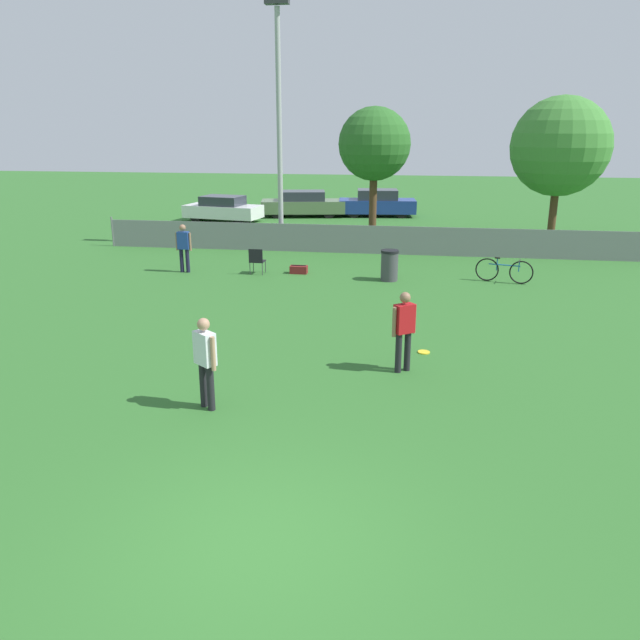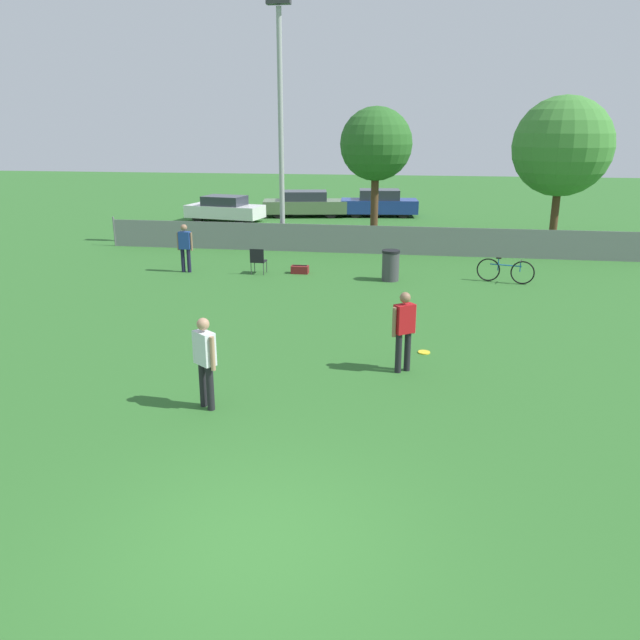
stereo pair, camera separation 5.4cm
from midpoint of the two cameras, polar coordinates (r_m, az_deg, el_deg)
The scene contains 16 objects.
ground_plane at distance 7.90m, azimuth -5.46°, elevation -19.74°, with size 120.00×120.00×0.00m, color #2D6628.
fence_backline at distance 24.51m, azimuth 5.02°, elevation 7.32°, with size 21.61×0.07×1.21m.
light_pole at distance 25.27m, azimuth -3.57°, elevation 18.77°, with size 0.90×0.36×9.32m.
tree_near_pole at distance 26.57m, azimuth 5.20°, elevation 15.68°, with size 2.97×2.97×5.57m.
tree_far_right at distance 28.18m, azimuth 21.32°, elevation 14.54°, with size 4.02×4.02×6.00m.
player_receiver_white at distance 10.93m, azimuth -10.34°, elevation -3.33°, with size 0.47×0.42×1.66m.
player_defender_red at distance 12.49m, azimuth 7.81°, elevation -0.58°, with size 0.46×0.42×1.66m.
spectator_in_blue at distance 21.67m, azimuth -12.18°, elevation 6.73°, with size 0.54×0.23×1.63m.
frisbee_disc at distance 13.90m, azimuth 9.60°, elevation -2.92°, with size 0.27×0.27×0.03m.
folding_chair_sideline at distance 21.07m, azimuth -5.62°, elevation 5.53°, with size 0.48×0.48×0.88m.
bicycle_sideline at distance 20.68m, azimuth 16.66°, elevation 4.33°, with size 1.75×0.57×0.79m.
trash_bin at distance 20.20m, azimuth 6.55°, elevation 4.99°, with size 0.57×0.57×0.99m.
gear_bag_sideline at distance 21.16m, azimuth -1.78°, elevation 4.64°, with size 0.58×0.32×0.29m.
parked_car_white at distance 33.47m, azimuth -8.65°, elevation 10.02°, with size 4.19×2.34×1.32m.
parked_car_olive at distance 34.99m, azimuth -1.35°, elevation 10.57°, with size 4.80×2.60×1.39m.
parked_car_blue at distance 35.21m, azimuth 5.47°, elevation 10.57°, with size 4.34×2.19×1.46m.
Camera 2 is at (1.71, -6.09, 4.74)m, focal length 35.00 mm.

